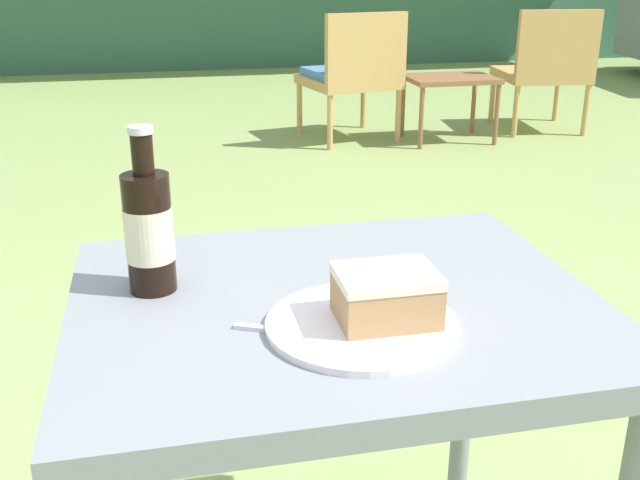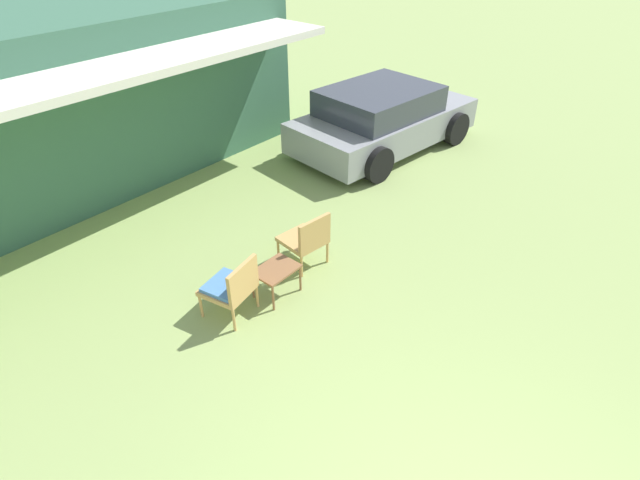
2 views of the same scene
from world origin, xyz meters
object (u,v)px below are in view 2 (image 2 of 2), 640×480
object	(u,v)px
wicker_chair_cushioned	(232,286)
garden_side_table	(276,272)
wicker_chair_plain	(307,238)
parked_car	(383,119)

from	to	relation	value
wicker_chair_cushioned	garden_side_table	bearing A→B (deg)	155.04
wicker_chair_plain	garden_side_table	bearing A→B (deg)	16.36
wicker_chair_cushioned	wicker_chair_plain	world-z (taller)	same
wicker_chair_cushioned	garden_side_table	size ratio (longest dim) A/B	1.48
wicker_chair_cushioned	garden_side_table	xyz separation A→B (m)	(0.61, -0.15, -0.08)
wicker_chair_cushioned	parked_car	bearing A→B (deg)	-176.29
wicker_chair_plain	garden_side_table	world-z (taller)	wicker_chair_plain
wicker_chair_plain	garden_side_table	distance (m)	0.75
parked_car	garden_side_table	xyz separation A→B (m)	(-4.69, -1.58, -0.25)
wicker_chair_cushioned	wicker_chair_plain	xyz separation A→B (m)	(1.35, -0.03, 0.01)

